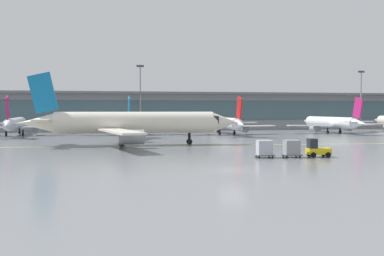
{
  "coord_description": "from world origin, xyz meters",
  "views": [
    {
      "loc": [
        -12.02,
        -39.73,
        5.58
      ],
      "look_at": [
        0.13,
        18.31,
        3.0
      ],
      "focal_mm": 43.5,
      "sensor_mm": 36.0,
      "label": 1
    }
  ],
  "objects_px": {
    "taxiing_regional_jet": "(132,123)",
    "cargo_dolly_lead": "(292,148)",
    "gate_airplane_4": "(331,122)",
    "apron_light_mast_1": "(140,95)",
    "cargo_dolly_trailing": "(264,148)",
    "baggage_tug": "(317,149)",
    "apron_light_mast_2": "(361,97)",
    "gate_airplane_3": "(226,123)",
    "gate_airplane_1": "(15,124)",
    "gate_airplane_2": "(127,124)"
  },
  "relations": [
    {
      "from": "taxiing_regional_jet",
      "to": "cargo_dolly_lead",
      "type": "bearing_deg",
      "value": -47.66
    },
    {
      "from": "gate_airplane_4",
      "to": "apron_light_mast_1",
      "type": "distance_m",
      "value": 45.4
    },
    {
      "from": "gate_airplane_4",
      "to": "cargo_dolly_trailing",
      "type": "height_order",
      "value": "gate_airplane_4"
    },
    {
      "from": "cargo_dolly_lead",
      "to": "cargo_dolly_trailing",
      "type": "height_order",
      "value": "same"
    },
    {
      "from": "gate_airplane_4",
      "to": "cargo_dolly_lead",
      "type": "height_order",
      "value": "gate_airplane_4"
    },
    {
      "from": "taxiing_regional_jet",
      "to": "baggage_tug",
      "type": "relative_size",
      "value": 11.96
    },
    {
      "from": "cargo_dolly_lead",
      "to": "apron_light_mast_2",
      "type": "bearing_deg",
      "value": 59.19
    },
    {
      "from": "gate_airplane_3",
      "to": "gate_airplane_1",
      "type": "bearing_deg",
      "value": 83.11
    },
    {
      "from": "cargo_dolly_lead",
      "to": "apron_light_mast_2",
      "type": "height_order",
      "value": "apron_light_mast_2"
    },
    {
      "from": "gate_airplane_1",
      "to": "apron_light_mast_1",
      "type": "xyz_separation_m",
      "value": [
        26.68,
        15.5,
        6.39
      ]
    },
    {
      "from": "baggage_tug",
      "to": "apron_light_mast_2",
      "type": "height_order",
      "value": "apron_light_mast_2"
    },
    {
      "from": "apron_light_mast_2",
      "to": "gate_airplane_1",
      "type": "bearing_deg",
      "value": -171.57
    },
    {
      "from": "gate_airplane_3",
      "to": "taxiing_regional_jet",
      "type": "relative_size",
      "value": 0.72
    },
    {
      "from": "gate_airplane_4",
      "to": "apron_light_mast_1",
      "type": "relative_size",
      "value": 1.47
    },
    {
      "from": "cargo_dolly_lead",
      "to": "cargo_dolly_trailing",
      "type": "xyz_separation_m",
      "value": [
        -3.12,
        0.34,
        0.0
      ]
    },
    {
      "from": "gate_airplane_2",
      "to": "cargo_dolly_trailing",
      "type": "relative_size",
      "value": 10.37
    },
    {
      "from": "gate_airplane_1",
      "to": "baggage_tug",
      "type": "xyz_separation_m",
      "value": [
        40.33,
        -50.2,
        -1.44
      ]
    },
    {
      "from": "gate_airplane_3",
      "to": "baggage_tug",
      "type": "xyz_separation_m",
      "value": [
        -2.21,
        -45.24,
        -1.44
      ]
    },
    {
      "from": "baggage_tug",
      "to": "cargo_dolly_trailing",
      "type": "relative_size",
      "value": 1.21
    },
    {
      "from": "taxiing_regional_jet",
      "to": "apron_light_mast_1",
      "type": "relative_size",
      "value": 2.04
    },
    {
      "from": "gate_airplane_2",
      "to": "cargo_dolly_trailing",
      "type": "bearing_deg",
      "value": -163.99
    },
    {
      "from": "baggage_tug",
      "to": "cargo_dolly_lead",
      "type": "xyz_separation_m",
      "value": [
        -2.9,
        0.32,
        0.16
      ]
    },
    {
      "from": "taxiing_regional_jet",
      "to": "gate_airplane_3",
      "type": "bearing_deg",
      "value": 52.78
    },
    {
      "from": "gate_airplane_1",
      "to": "cargo_dolly_trailing",
      "type": "height_order",
      "value": "gate_airplane_1"
    },
    {
      "from": "gate_airplane_2",
      "to": "cargo_dolly_trailing",
      "type": "distance_m",
      "value": 48.94
    },
    {
      "from": "apron_light_mast_2",
      "to": "cargo_dolly_lead",
      "type": "bearing_deg",
      "value": -127.11
    },
    {
      "from": "gate_airplane_3",
      "to": "apron_light_mast_1",
      "type": "height_order",
      "value": "apron_light_mast_1"
    },
    {
      "from": "gate_airplane_4",
      "to": "baggage_tug",
      "type": "height_order",
      "value": "gate_airplane_4"
    },
    {
      "from": "taxiing_regional_jet",
      "to": "apron_light_mast_1",
      "type": "xyz_separation_m",
      "value": [
        5.51,
        44.36,
        5.47
      ]
    },
    {
      "from": "gate_airplane_2",
      "to": "apron_light_mast_2",
      "type": "distance_m",
      "value": 64.41
    },
    {
      "from": "gate_airplane_4",
      "to": "apron_light_mast_2",
      "type": "relative_size",
      "value": 1.53
    },
    {
      "from": "gate_airplane_3",
      "to": "taxiing_regional_jet",
      "type": "bearing_deg",
      "value": 137.94
    },
    {
      "from": "gate_airplane_4",
      "to": "cargo_dolly_trailing",
      "type": "bearing_deg",
      "value": 138.84
    },
    {
      "from": "taxiing_regional_jet",
      "to": "cargo_dolly_trailing",
      "type": "xyz_separation_m",
      "value": [
        13.15,
        -20.67,
        -2.2
      ]
    },
    {
      "from": "gate_airplane_4",
      "to": "apron_light_mast_1",
      "type": "bearing_deg",
      "value": 58.41
    },
    {
      "from": "gate_airplane_3",
      "to": "taxiing_regional_jet",
      "type": "height_order",
      "value": "taxiing_regional_jet"
    },
    {
      "from": "gate_airplane_3",
      "to": "baggage_tug",
      "type": "height_order",
      "value": "gate_airplane_3"
    },
    {
      "from": "cargo_dolly_trailing",
      "to": "apron_light_mast_1",
      "type": "height_order",
      "value": "apron_light_mast_1"
    },
    {
      "from": "gate_airplane_2",
      "to": "cargo_dolly_lead",
      "type": "distance_m",
      "value": 50.13
    },
    {
      "from": "baggage_tug",
      "to": "apron_light_mast_2",
      "type": "bearing_deg",
      "value": 61.05
    },
    {
      "from": "gate_airplane_3",
      "to": "cargo_dolly_lead",
      "type": "height_order",
      "value": "gate_airplane_3"
    },
    {
      "from": "gate_airplane_1",
      "to": "cargo_dolly_lead",
      "type": "height_order",
      "value": "gate_airplane_1"
    },
    {
      "from": "baggage_tug",
      "to": "gate_airplane_2",
      "type": "bearing_deg",
      "value": 116.93
    },
    {
      "from": "taxiing_regional_jet",
      "to": "apron_light_mast_2",
      "type": "distance_m",
      "value": 75.97
    },
    {
      "from": "apron_light_mast_1",
      "to": "apron_light_mast_2",
      "type": "relative_size",
      "value": 1.04
    },
    {
      "from": "baggage_tug",
      "to": "apron_light_mast_1",
      "type": "height_order",
      "value": "apron_light_mast_1"
    },
    {
      "from": "gate_airplane_1",
      "to": "baggage_tug",
      "type": "height_order",
      "value": "gate_airplane_1"
    },
    {
      "from": "baggage_tug",
      "to": "cargo_dolly_trailing",
      "type": "xyz_separation_m",
      "value": [
        -6.02,
        0.66,
        0.16
      ]
    },
    {
      "from": "gate_airplane_4",
      "to": "baggage_tug",
      "type": "xyz_separation_m",
      "value": [
        -26.63,
        -45.76,
        -1.44
      ]
    },
    {
      "from": "baggage_tug",
      "to": "cargo_dolly_lead",
      "type": "bearing_deg",
      "value": 180.0
    }
  ]
}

